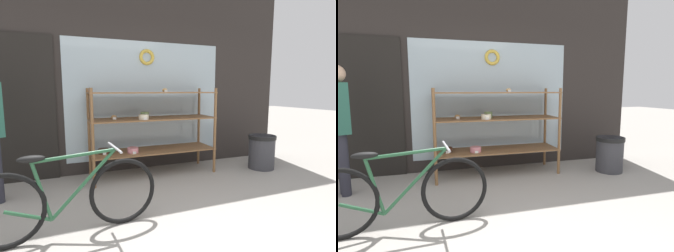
% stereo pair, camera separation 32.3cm
% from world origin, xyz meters
% --- Properties ---
extents(ground_plane, '(30.00, 30.00, 0.00)m').
position_xyz_m(ground_plane, '(0.00, 0.00, 0.00)').
color(ground_plane, gray).
extents(storefront_facade, '(5.60, 0.13, 3.70)m').
position_xyz_m(storefront_facade, '(-0.04, 2.44, 1.80)').
color(storefront_facade, '#2D2826').
rests_on(storefront_facade, ground_plane).
extents(display_case, '(1.92, 0.58, 1.35)m').
position_xyz_m(display_case, '(0.15, 2.01, 0.81)').
color(display_case, brown).
rests_on(display_case, ground_plane).
extents(bicycle, '(1.67, 0.46, 0.79)m').
position_xyz_m(bicycle, '(-1.10, 0.62, 0.36)').
color(bicycle, black).
rests_on(bicycle, ground_plane).
extents(pedestrian, '(0.30, 0.37, 1.63)m').
position_xyz_m(pedestrian, '(-1.88, 1.73, 0.96)').
color(pedestrian, '#282833').
rests_on(pedestrian, ground_plane).
extents(trash_bin, '(0.45, 0.45, 0.57)m').
position_xyz_m(trash_bin, '(1.98, 1.63, 0.31)').
color(trash_bin, '#38383D').
rests_on(trash_bin, ground_plane).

